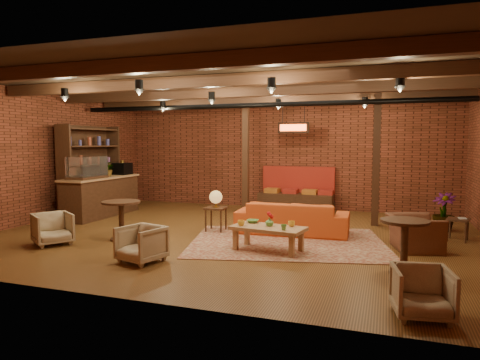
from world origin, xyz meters
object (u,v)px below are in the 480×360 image
(coffee_table, at_px, (268,229))
(side_table_lamp, at_px, (216,200))
(armchair_b, at_px, (141,242))
(round_table_right, at_px, (405,238))
(round_table_left, at_px, (121,214))
(armchair_far, at_px, (422,290))
(plant_tall, at_px, (445,173))
(armchair_a, at_px, (52,227))
(sofa, at_px, (292,218))
(armchair_right, at_px, (414,227))
(side_table_book, at_px, (458,220))

(coffee_table, bearing_deg, side_table_lamp, 139.83)
(armchair_b, xyz_separation_m, round_table_right, (4.03, 0.70, 0.22))
(round_table_left, bearing_deg, armchair_far, -21.82)
(side_table_lamp, height_order, round_table_right, side_table_lamp)
(armchair_b, height_order, plant_tall, plant_tall)
(round_table_left, distance_m, armchair_a, 1.29)
(sofa, height_order, armchair_a, sofa)
(sofa, relative_size, coffee_table, 1.71)
(side_table_lamp, relative_size, armchair_far, 1.45)
(armchair_b, distance_m, armchair_right, 4.84)
(armchair_right, distance_m, plant_tall, 2.28)
(plant_tall, bearing_deg, sofa, -156.39)
(coffee_table, xyz_separation_m, armchair_a, (-4.02, -0.87, -0.06))
(round_table_left, xyz_separation_m, armchair_b, (1.23, -1.24, -0.20))
(coffee_table, distance_m, armchair_far, 3.31)
(plant_tall, bearing_deg, side_table_lamp, -160.89)
(armchair_a, xyz_separation_m, armchair_right, (6.51, 1.81, 0.08))
(sofa, bearing_deg, round_table_right, 131.41)
(armchair_right, bearing_deg, sofa, 60.28)
(coffee_table, distance_m, round_table_left, 3.00)
(sofa, xyz_separation_m, armchair_far, (2.29, -3.86, -0.03))
(sofa, bearing_deg, armchair_far, 118.27)
(plant_tall, bearing_deg, armchair_b, -139.07)
(side_table_lamp, distance_m, round_table_left, 2.04)
(armchair_b, bearing_deg, plant_tall, 56.75)
(armchair_right, distance_m, side_table_book, 1.36)
(armchair_b, xyz_separation_m, plant_tall, (4.96, 4.30, 0.95))
(sofa, height_order, armchair_b, sofa)
(round_table_left, height_order, plant_tall, plant_tall)
(side_table_lamp, bearing_deg, plant_tall, 19.11)
(coffee_table, height_order, armchair_a, coffee_table)
(armchair_a, height_order, plant_tall, plant_tall)
(sofa, distance_m, side_table_lamp, 1.70)
(side_table_book, relative_size, plant_tall, 0.19)
(armchair_a, xyz_separation_m, plant_tall, (7.22, 3.80, 0.94))
(sofa, bearing_deg, round_table_left, 26.38)
(armchair_b, bearing_deg, round_table_left, 150.53)
(armchair_b, distance_m, plant_tall, 6.63)
(round_table_right, relative_size, armchair_far, 1.31)
(side_table_book, xyz_separation_m, plant_tall, (-0.15, 0.94, 0.86))
(armchair_far, bearing_deg, side_table_lamp, 128.50)
(side_table_lamp, relative_size, plant_tall, 0.35)
(coffee_table, relative_size, side_table_book, 2.83)
(armchair_a, height_order, armchair_far, armchair_a)
(armchair_right, bearing_deg, side_table_lamp, 70.33)
(coffee_table, height_order, armchair_right, armchair_right)
(coffee_table, height_order, round_table_left, round_table_left)
(coffee_table, bearing_deg, side_table_book, 30.75)
(armchair_right, bearing_deg, armchair_far, 163.78)
(sofa, xyz_separation_m, armchair_a, (-4.13, -2.45, -0.01))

